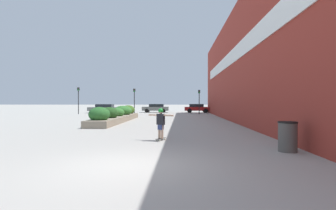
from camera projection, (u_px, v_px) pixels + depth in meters
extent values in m
plane|color=#A3A099|center=(125.00, 166.00, 7.24)|extent=(300.00, 300.00, 0.00)
cube|color=maroon|center=(238.00, 64.00, 21.90)|extent=(0.60, 43.24, 9.80)
cube|color=white|center=(233.00, 56.00, 22.43)|extent=(0.06, 33.65, 1.20)
cube|color=gray|center=(117.00, 119.00, 23.36)|extent=(1.70, 12.59, 0.49)
ellipsoid|color=#286028|center=(99.00, 114.00, 18.43)|extent=(1.50, 1.49, 1.04)
ellipsoid|color=#234C1E|center=(109.00, 113.00, 20.88)|extent=(1.51, 1.44, 0.97)
ellipsoid|color=#33702D|center=(117.00, 113.00, 23.55)|extent=(1.31, 1.40, 0.82)
ellipsoid|color=#33702D|center=(123.00, 111.00, 25.99)|extent=(1.81, 1.85, 1.01)
ellipsoid|color=#3D6623|center=(128.00, 110.00, 28.55)|extent=(1.44, 1.57, 1.03)
cube|color=black|center=(161.00, 139.00, 11.99)|extent=(0.48, 0.69, 0.01)
cylinder|color=beige|center=(162.00, 139.00, 12.24)|extent=(0.07, 0.07, 0.05)
cylinder|color=beige|center=(165.00, 139.00, 12.16)|extent=(0.07, 0.07, 0.05)
cylinder|color=beige|center=(156.00, 140.00, 11.82)|extent=(0.07, 0.07, 0.05)
cylinder|color=beige|center=(160.00, 141.00, 11.74)|extent=(0.07, 0.07, 0.05)
cylinder|color=tan|center=(159.00, 131.00, 12.02)|extent=(0.16, 0.16, 0.63)
cylinder|color=tan|center=(162.00, 132.00, 11.95)|extent=(0.16, 0.16, 0.63)
cube|color=navy|center=(161.00, 127.00, 11.98)|extent=(0.29, 0.27, 0.23)
cube|color=black|center=(161.00, 119.00, 11.98)|extent=(0.40, 0.32, 0.49)
cylinder|color=tan|center=(153.00, 115.00, 12.18)|extent=(0.45, 0.29, 0.08)
cylinder|color=tan|center=(169.00, 115.00, 11.77)|extent=(0.45, 0.29, 0.08)
sphere|color=tan|center=(161.00, 112.00, 11.97)|extent=(0.21, 0.21, 0.21)
sphere|color=green|center=(161.00, 111.00, 11.97)|extent=(0.24, 0.24, 0.24)
cylinder|color=#514C47|center=(288.00, 137.00, 9.27)|extent=(0.64, 0.64, 1.02)
cylinder|color=black|center=(288.00, 122.00, 9.26)|extent=(0.67, 0.67, 0.05)
cube|color=maroon|center=(197.00, 109.00, 42.04)|extent=(4.08, 1.92, 0.58)
cube|color=black|center=(196.00, 105.00, 42.04)|extent=(2.24, 1.69, 0.47)
cylinder|color=black|center=(205.00, 110.00, 42.89)|extent=(0.71, 0.22, 0.71)
cylinder|color=black|center=(206.00, 111.00, 41.07)|extent=(0.71, 0.22, 0.71)
cylinder|color=black|center=(189.00, 110.00, 43.02)|extent=(0.71, 0.22, 0.71)
cylinder|color=black|center=(190.00, 111.00, 41.20)|extent=(0.71, 0.22, 0.71)
cube|color=slate|center=(104.00, 109.00, 41.45)|extent=(4.68, 1.93, 0.57)
cube|color=black|center=(105.00, 106.00, 41.44)|extent=(2.57, 1.70, 0.48)
cylinder|color=black|center=(93.00, 111.00, 40.62)|extent=(0.67, 0.22, 0.67)
cylinder|color=black|center=(96.00, 111.00, 42.44)|extent=(0.67, 0.22, 0.67)
cylinder|color=black|center=(111.00, 111.00, 40.47)|extent=(0.67, 0.22, 0.67)
cylinder|color=black|center=(114.00, 111.00, 42.30)|extent=(0.67, 0.22, 0.67)
cube|color=slate|center=(156.00, 109.00, 43.22)|extent=(4.33, 1.85, 0.62)
cube|color=black|center=(157.00, 105.00, 43.21)|extent=(2.38, 1.62, 0.45)
cylinder|color=black|center=(147.00, 111.00, 42.42)|extent=(0.63, 0.22, 0.63)
cylinder|color=black|center=(148.00, 110.00, 44.17)|extent=(0.63, 0.22, 0.63)
cylinder|color=black|center=(163.00, 111.00, 42.29)|extent=(0.63, 0.22, 0.63)
cylinder|color=black|center=(164.00, 110.00, 44.04)|extent=(0.63, 0.22, 0.63)
cylinder|color=black|center=(134.00, 103.00, 37.64)|extent=(0.11, 0.11, 3.21)
cube|color=black|center=(134.00, 90.00, 37.62)|extent=(0.28, 0.20, 0.45)
sphere|color=#2D2823|center=(134.00, 89.00, 37.50)|extent=(0.15, 0.15, 0.15)
sphere|color=#2D2823|center=(134.00, 90.00, 37.50)|extent=(0.15, 0.15, 0.15)
sphere|color=green|center=(134.00, 91.00, 37.50)|extent=(0.15, 0.15, 0.15)
cylinder|color=black|center=(199.00, 104.00, 37.16)|extent=(0.11, 0.11, 2.99)
cube|color=black|center=(199.00, 92.00, 37.14)|extent=(0.28, 0.20, 0.45)
sphere|color=#2D2823|center=(199.00, 90.00, 37.01)|extent=(0.15, 0.15, 0.15)
sphere|color=#2D2823|center=(199.00, 92.00, 37.02)|extent=(0.15, 0.15, 0.15)
sphere|color=green|center=(199.00, 93.00, 37.02)|extent=(0.15, 0.15, 0.15)
cylinder|color=black|center=(78.00, 102.00, 37.83)|extent=(0.11, 0.11, 3.39)
cube|color=black|center=(78.00, 89.00, 37.80)|extent=(0.28, 0.20, 0.45)
sphere|color=#2D2823|center=(78.00, 88.00, 37.68)|extent=(0.15, 0.15, 0.15)
sphere|color=#2D2823|center=(78.00, 89.00, 37.68)|extent=(0.15, 0.15, 0.15)
sphere|color=green|center=(78.00, 90.00, 37.68)|extent=(0.15, 0.15, 0.15)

